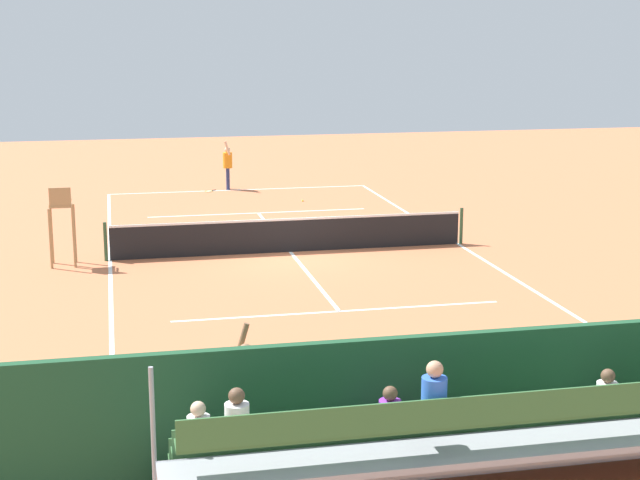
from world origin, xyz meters
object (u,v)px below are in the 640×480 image
at_px(tennis_net, 290,235).
at_px(umpire_chair, 61,217).
at_px(bleacher_stand, 498,441).
at_px(tennis_ball_near, 303,201).
at_px(courtside_bench, 575,398).
at_px(line_judge, 246,386).
at_px(equipment_bag, 448,435).
at_px(tennis_player, 228,164).
at_px(tennis_racket, 209,191).

distance_m(tennis_net, umpire_chair, 6.26).
distance_m(bleacher_stand, tennis_ball_near, 23.37).
height_order(tennis_net, tennis_ball_near, tennis_net).
relative_size(courtside_bench, line_judge, 0.93).
bearing_deg(courtside_bench, equipment_bag, 3.46).
relative_size(tennis_net, tennis_ball_near, 156.06).
bearing_deg(equipment_bag, tennis_ball_near, -95.25).
relative_size(tennis_player, line_judge, 1.00).
bearing_deg(tennis_ball_near, tennis_player, -54.83).
distance_m(bleacher_stand, tennis_player, 26.58).
bearing_deg(tennis_ball_near, tennis_racket, -43.31).
distance_m(equipment_bag, tennis_racket, 24.30).
bearing_deg(line_judge, tennis_ball_near, -103.41).
bearing_deg(tennis_net, tennis_player, -87.91).
bearing_deg(equipment_bag, line_judge, -10.22).
relative_size(tennis_net, tennis_racket, 19.74).
bearing_deg(tennis_ball_near, line_judge, 76.59).
bearing_deg(bleacher_stand, courtside_bench, -136.14).
bearing_deg(tennis_racket, tennis_net, 96.27).
distance_m(bleacher_stand, tennis_racket, 26.25).
bearing_deg(courtside_bench, tennis_net, -81.05).
relative_size(tennis_net, tennis_player, 5.35).
relative_size(equipment_bag, tennis_racket, 1.72).
bearing_deg(courtside_bench, umpire_chair, -57.34).
bearing_deg(tennis_player, tennis_ball_near, 125.17).
bearing_deg(tennis_racket, equipment_bag, 92.73).
xyz_separation_m(tennis_net, tennis_racket, (1.19, -10.87, -0.49)).
bearing_deg(equipment_bag, courtside_bench, -176.54).
bearing_deg(equipment_bag, umpire_chair, -64.73).
height_order(tennis_net, courtside_bench, tennis_net).
height_order(tennis_player, tennis_ball_near, tennis_player).
relative_size(bleacher_stand, courtside_bench, 5.03).
xyz_separation_m(tennis_player, tennis_racket, (0.79, 0.37, -1.00)).
xyz_separation_m(bleacher_stand, tennis_racket, (1.14, -26.21, -0.92)).
xyz_separation_m(courtside_bench, equipment_bag, (2.13, 0.13, -0.38)).
bearing_deg(tennis_player, umpire_chair, 63.44).
xyz_separation_m(bleacher_stand, tennis_ball_near, (-1.98, -23.27, -0.90)).
relative_size(umpire_chair, courtside_bench, 1.19).
relative_size(tennis_net, courtside_bench, 5.72).
bearing_deg(bleacher_stand, tennis_player, -89.24).
xyz_separation_m(tennis_net, courtside_bench, (-2.09, 13.27, 0.06)).
xyz_separation_m(bleacher_stand, courtside_bench, (-2.15, -2.06, -0.38)).
distance_m(umpire_chair, line_judge, 12.92).
bearing_deg(bleacher_stand, line_judge, -39.77).
relative_size(tennis_racket, line_judge, 0.27).
distance_m(courtside_bench, tennis_ball_near, 21.21).
xyz_separation_m(umpire_chair, tennis_racket, (-5.01, -11.21, -1.30)).
relative_size(umpire_chair, line_judge, 1.11).
bearing_deg(line_judge, umpire_chair, -75.80).
distance_m(umpire_chair, courtside_bench, 15.38).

